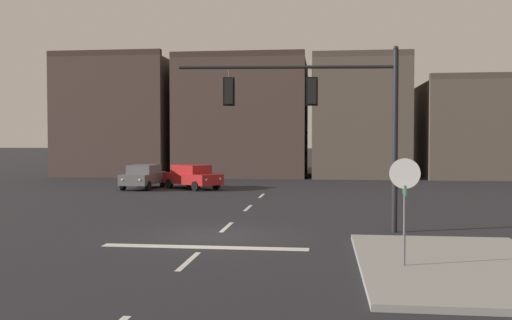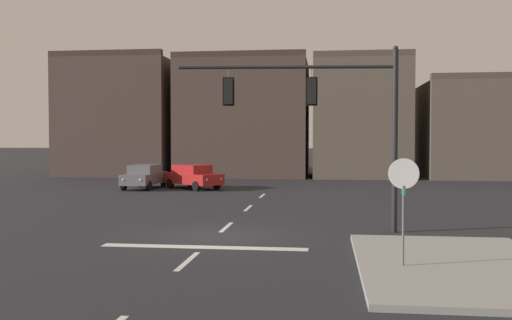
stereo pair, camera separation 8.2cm
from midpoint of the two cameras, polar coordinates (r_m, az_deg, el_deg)
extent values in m
plane|color=#232328|center=(19.48, -3.92, -7.67)|extent=(400.00, 400.00, 0.00)
cube|color=gray|center=(15.55, 19.71, -9.99)|extent=(5.00, 8.00, 0.15)
cube|color=silver|center=(17.55, -5.18, -8.75)|extent=(6.40, 0.50, 0.01)
cube|color=silver|center=(15.64, -6.76, -10.09)|extent=(0.16, 2.40, 0.01)
cube|color=silver|center=(21.42, -2.89, -6.77)|extent=(0.16, 2.40, 0.01)
cube|color=silver|center=(27.29, -0.70, -4.86)|extent=(0.16, 2.40, 0.01)
cube|color=silver|center=(33.21, 0.70, -3.62)|extent=(0.16, 2.40, 0.01)
cylinder|color=black|center=(20.57, 13.95, 1.83)|extent=(0.20, 0.20, 6.46)
cylinder|color=black|center=(20.28, 3.22, 9.34)|extent=(7.64, 0.82, 0.12)
sphere|color=black|center=(20.82, 14.03, 10.90)|extent=(0.18, 0.18, 0.18)
cylinder|color=#56565B|center=(20.30, 5.75, 8.66)|extent=(0.03, 0.03, 0.35)
cube|color=black|center=(20.23, 5.74, 6.91)|extent=(0.32, 0.27, 0.90)
sphere|color=green|center=(20.39, 5.72, 7.66)|extent=(0.20, 0.20, 0.20)
sphere|color=#2D2314|center=(20.36, 5.72, 6.88)|extent=(0.20, 0.20, 0.20)
sphere|color=black|center=(20.34, 5.71, 6.09)|extent=(0.20, 0.20, 0.20)
cube|color=black|center=(20.21, 5.75, 6.91)|extent=(0.42, 0.07, 1.02)
cylinder|color=#56565B|center=(20.31, -2.67, 8.67)|extent=(0.03, 0.03, 0.35)
cube|color=black|center=(20.25, -2.67, 6.91)|extent=(0.32, 0.27, 0.90)
sphere|color=green|center=(20.41, -2.64, 7.67)|extent=(0.20, 0.20, 0.20)
sphere|color=#2D2314|center=(20.38, -2.64, 6.88)|extent=(0.20, 0.20, 0.20)
sphere|color=black|center=(20.36, -2.64, 6.09)|extent=(0.20, 0.20, 0.20)
cube|color=black|center=(20.23, -2.68, 6.92)|extent=(0.42, 0.07, 1.02)
cylinder|color=#56565B|center=(14.65, 14.78, -6.71)|extent=(0.06, 0.06, 2.15)
cylinder|color=white|center=(14.50, 14.83, -1.33)|extent=(0.76, 0.03, 0.76)
cylinder|color=#B21414|center=(14.52, 14.83, -1.33)|extent=(0.68, 0.03, 0.68)
cube|color=#19592D|center=(14.54, 14.82, -3.10)|extent=(0.02, 0.64, 0.16)
cube|color=slate|center=(38.64, -11.15, -1.83)|extent=(1.97, 4.47, 0.70)
cube|color=slate|center=(38.74, -11.08, -0.88)|extent=(1.70, 2.52, 0.56)
cube|color=#2D3842|center=(38.02, -11.48, -0.97)|extent=(1.53, 0.31, 0.47)
cube|color=#2D3842|center=(39.84, -10.49, -0.83)|extent=(1.53, 0.28, 0.46)
cylinder|color=black|center=(37.01, -10.70, -2.58)|extent=(0.24, 0.65, 0.64)
cylinder|color=black|center=(37.63, -13.14, -2.53)|extent=(0.24, 0.65, 0.64)
cylinder|color=black|center=(39.74, -9.27, -2.26)|extent=(0.24, 0.65, 0.64)
cylinder|color=black|center=(40.32, -11.56, -2.21)|extent=(0.24, 0.65, 0.64)
sphere|color=silver|center=(36.40, -11.50, -1.99)|extent=(0.16, 0.16, 0.16)
sphere|color=silver|center=(36.82, -13.18, -1.95)|extent=(0.16, 0.16, 0.16)
cube|color=maroon|center=(40.68, -10.08, -1.51)|extent=(1.37, 0.09, 0.12)
cube|color=#A81E1E|center=(38.04, -6.29, -1.86)|extent=(4.54, 4.19, 0.70)
cube|color=#A81E1E|center=(38.12, -6.43, -0.91)|extent=(2.92, 2.80, 0.56)
cube|color=#2D3842|center=(37.51, -5.73, -0.98)|extent=(1.16, 1.33, 0.47)
cube|color=#2D3842|center=(39.06, -7.46, -0.87)|extent=(1.14, 1.31, 0.46)
cylinder|color=black|center=(37.45, -3.91, -2.50)|extent=(0.63, 0.58, 0.64)
cylinder|color=black|center=(36.40, -5.98, -2.64)|extent=(0.63, 0.58, 0.64)
cylinder|color=black|center=(39.73, -6.57, -2.25)|extent=(0.63, 0.58, 0.64)
cylinder|color=black|center=(38.74, -8.59, -2.36)|extent=(0.63, 0.58, 0.64)
sphere|color=silver|center=(36.69, -3.52, -1.92)|extent=(0.16, 0.16, 0.16)
sphere|color=silver|center=(35.96, -4.93, -2.00)|extent=(0.16, 0.16, 0.16)
cube|color=maroon|center=(39.79, -8.19, -1.58)|extent=(0.90, 1.08, 0.12)
cube|color=#473833|center=(56.16, -12.69, 4.01)|extent=(10.13, 12.12, 10.52)
cube|color=#3A2B26|center=(51.29, -14.95, 10.37)|extent=(10.13, 0.60, 0.50)
cube|color=#473833|center=(51.99, -1.06, 4.07)|extent=(11.42, 9.33, 10.24)
cube|color=#3A2B26|center=(48.18, -1.81, 10.65)|extent=(11.42, 0.60, 0.50)
cube|color=brown|center=(50.98, 10.53, 3.99)|extent=(8.19, 8.17, 10.08)
cube|color=#493F35|center=(47.69, 10.85, 10.51)|extent=(8.19, 0.60, 0.50)
cube|color=brown|center=(53.05, 22.56, 2.74)|extent=(11.46, 8.71, 8.14)
cube|color=#493F35|center=(49.41, 23.89, 7.81)|extent=(11.46, 0.60, 0.50)
camera|label=1|loc=(0.04, -89.90, 0.00)|focal=39.64mm
camera|label=2|loc=(0.04, 90.10, 0.00)|focal=39.64mm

